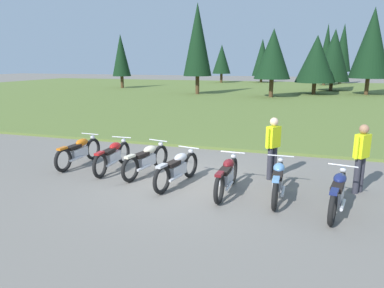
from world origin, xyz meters
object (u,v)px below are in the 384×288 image
at_px(motorcycle_maroon, 227,175).
at_px(rider_in_hivis_vest, 273,145).
at_px(motorcycle_red, 113,156).
at_px(motorcycle_sky_blue, 278,180).
at_px(motorcycle_cream, 147,159).
at_px(motorcycle_orange, 79,151).
at_px(motorcycle_navy, 338,192).
at_px(rider_near_row_end, 361,155).
at_px(motorcycle_silver, 177,168).

distance_m(motorcycle_maroon, rider_in_hivis_vest, 1.74).
relative_size(motorcycle_red, motorcycle_sky_blue, 1.00).
xyz_separation_m(motorcycle_cream, rider_in_hivis_vest, (3.36, 0.67, 0.51)).
bearing_deg(rider_in_hivis_vest, motorcycle_orange, -175.50).
distance_m(motorcycle_orange, rider_in_hivis_vest, 5.74).
bearing_deg(motorcycle_navy, rider_near_row_end, 66.77).
xyz_separation_m(motorcycle_orange, motorcycle_cream, (2.34, -0.22, 0.00)).
distance_m(motorcycle_red, motorcycle_cream, 1.10).
relative_size(motorcycle_navy, rider_near_row_end, 1.24).
bearing_deg(motorcycle_red, rider_near_row_end, 1.52).
distance_m(motorcycle_orange, rider_near_row_end, 7.79).
relative_size(rider_near_row_end, rider_in_hivis_vest, 1.00).
bearing_deg(rider_in_hivis_vest, motorcycle_silver, -151.96).
distance_m(rider_near_row_end, rider_in_hivis_vest, 2.12).
distance_m(motorcycle_orange, motorcycle_maroon, 4.85).
relative_size(motorcycle_orange, motorcycle_cream, 1.01).
bearing_deg(motorcycle_sky_blue, motorcycle_maroon, -179.53).
xyz_separation_m(motorcycle_sky_blue, rider_near_row_end, (1.83, 0.94, 0.51)).
xyz_separation_m(motorcycle_red, motorcycle_navy, (5.95, -1.18, 0.00)).
distance_m(motorcycle_orange, motorcycle_red, 1.25).
height_order(motorcycle_sky_blue, motorcycle_navy, same).
height_order(motorcycle_orange, motorcycle_navy, same).
distance_m(motorcycle_cream, motorcycle_sky_blue, 3.68).
bearing_deg(motorcycle_orange, rider_near_row_end, 0.18).
xyz_separation_m(motorcycle_maroon, rider_near_row_end, (3.02, 0.95, 0.51)).
distance_m(motorcycle_cream, motorcycle_maroon, 2.52).
bearing_deg(motorcycle_orange, motorcycle_cream, -5.42).
bearing_deg(motorcycle_red, motorcycle_maroon, -12.49).
xyz_separation_m(motorcycle_cream, motorcycle_maroon, (2.42, -0.71, 0.00)).
bearing_deg(motorcycle_navy, rider_in_hivis_vest, 130.11).
bearing_deg(motorcycle_red, rider_in_hivis_vest, 7.63).
distance_m(motorcycle_red, motorcycle_silver, 2.28).
xyz_separation_m(motorcycle_maroon, motorcycle_navy, (2.44, -0.40, 0.00)).
relative_size(motorcycle_silver, motorcycle_navy, 1.00).
relative_size(motorcycle_maroon, rider_near_row_end, 1.26).
bearing_deg(motorcycle_maroon, rider_near_row_end, 17.54).
bearing_deg(motorcycle_red, motorcycle_navy, -11.19).
relative_size(motorcycle_cream, rider_near_row_end, 1.24).
xyz_separation_m(rider_near_row_end, rider_in_hivis_vest, (-2.08, 0.42, 0.00)).
distance_m(motorcycle_red, motorcycle_maroon, 3.61).
xyz_separation_m(motorcycle_cream, rider_near_row_end, (5.44, 0.25, 0.51)).
bearing_deg(motorcycle_cream, rider_near_row_end, 2.59).
bearing_deg(motorcycle_cream, motorcycle_navy, -12.83).
height_order(motorcycle_red, motorcycle_sky_blue, same).
relative_size(motorcycle_orange, motorcycle_sky_blue, 1.00).
distance_m(motorcycle_cream, motorcycle_silver, 1.22).
distance_m(motorcycle_sky_blue, rider_near_row_end, 2.12).
xyz_separation_m(motorcycle_orange, rider_in_hivis_vest, (5.70, 0.45, 0.51)).
relative_size(motorcycle_maroon, rider_in_hivis_vest, 1.26).
height_order(rider_near_row_end, rider_in_hivis_vest, same).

